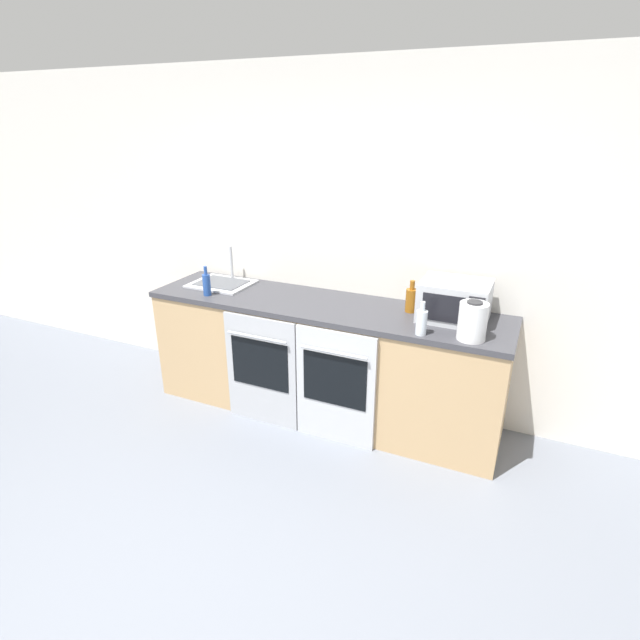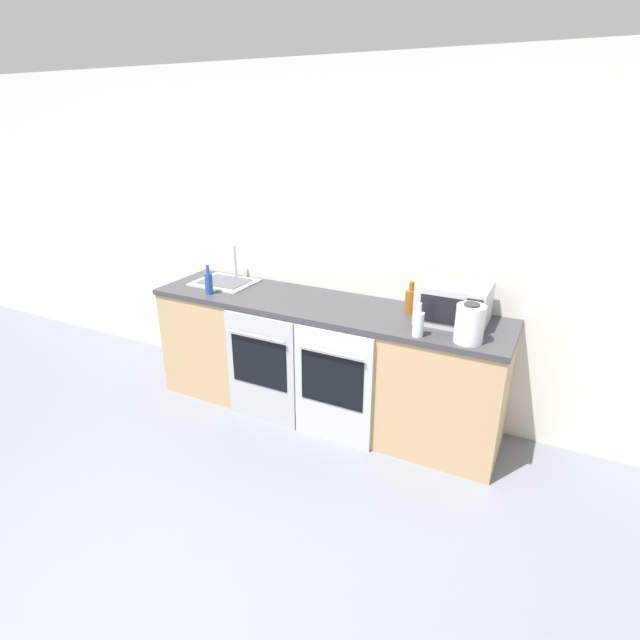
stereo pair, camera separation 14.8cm
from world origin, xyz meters
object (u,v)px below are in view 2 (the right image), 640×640
microwave (454,303)px  bottle_amber (411,301)px  bottle_blue (209,283)px  sink (225,281)px  kettle (470,324)px  bottle_clear (418,323)px  oven_right (333,387)px  oven_left (261,369)px

microwave → bottle_amber: microwave is taller
microwave → bottle_blue: bearing=-171.2°
microwave → sink: (-1.89, -0.01, -0.12)m
microwave → kettle: (0.16, -0.29, -0.01)m
bottle_blue → sink: 0.29m
sink → bottle_blue: bearing=-78.7°
bottle_amber → sink: 1.59m
bottle_blue → bottle_amber: (1.53, 0.31, -0.00)m
bottle_clear → kettle: 0.31m
oven_right → kettle: 1.05m
oven_right → kettle: size_ratio=3.49×
microwave → sink: size_ratio=0.94×
oven_right → microwave: bearing=31.4°
microwave → bottle_blue: size_ratio=1.95×
oven_left → kettle: (1.45, 0.13, 0.60)m
sink → bottle_amber: bearing=1.1°
bottle_amber → kettle: bearing=-34.2°
bottle_blue → microwave: bearing=8.8°
oven_left → bottle_clear: bearing=3.6°
bottle_blue → kettle: bearing=-0.3°
kettle → oven_left: bearing=-175.0°
bottle_blue → sink: size_ratio=0.48×
kettle → sink: 2.07m
microwave → kettle: bearing=-60.7°
bottle_amber → sink: size_ratio=0.48×
oven_right → bottle_amber: (0.39, 0.44, 0.57)m
microwave → oven_right: bearing=-148.6°
bottle_blue → bottle_amber: 1.56m
oven_left → microwave: microwave is taller
oven_right → bottle_amber: bottle_amber is taller
bottle_blue → bottle_amber: bearing=11.3°
oven_right → oven_left: bearing=180.0°
oven_left → bottle_blue: bottle_blue is taller
oven_left → bottle_amber: bottle_amber is taller
bottle_blue → bottle_clear: size_ratio=1.05×
bottle_amber → bottle_blue: bearing=-168.7°
bottle_blue → sink: (-0.06, 0.27, -0.08)m
oven_left → microwave: 1.49m
bottle_clear → oven_left: bearing=-176.4°
bottle_clear → sink: size_ratio=0.46×
oven_left → oven_right: same height
bottle_clear → bottle_amber: (-0.16, 0.37, 0.00)m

